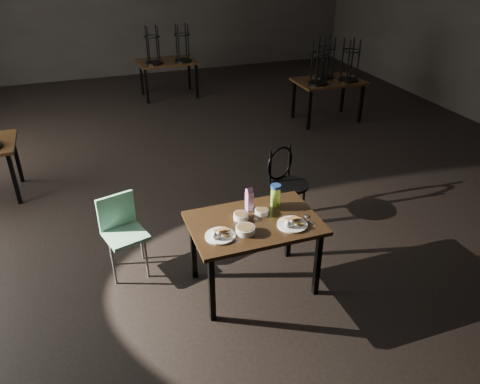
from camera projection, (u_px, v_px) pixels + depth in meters
name	position (u px, v px, depth m)	size (l,w,h in m)	color
room	(223.00, 5.00, 5.53)	(12.00, 12.04, 3.22)	black
main_table	(254.00, 228.00, 4.36)	(1.20, 0.80, 0.75)	black
plate_left	(220.00, 235.00, 4.09)	(0.27, 0.27, 0.09)	white
plate_right	(292.00, 223.00, 4.25)	(0.28, 0.28, 0.09)	white
bowl_near	(241.00, 216.00, 4.35)	(0.14, 0.14, 0.05)	white
bowl_far	(262.00, 212.00, 4.42)	(0.13, 0.13, 0.05)	white
bowl_big	(245.00, 230.00, 4.14)	(0.17, 0.17, 0.06)	white
juice_carton	(249.00, 200.00, 4.45)	(0.07, 0.07, 0.24)	#891974
water_bottle	(276.00, 195.00, 4.52)	(0.13, 0.13, 0.22)	#A8EB45
spoon	(307.00, 217.00, 4.38)	(0.05, 0.21, 0.01)	silver
bentwood_chair	(286.00, 179.00, 5.51)	(0.48, 0.48, 0.91)	black
school_chair	(122.00, 228.00, 4.68)	(0.47, 0.47, 0.82)	#73B394
bg_table_right	(329.00, 79.00, 8.34)	(1.20, 0.80, 1.48)	black
bg_table_far	(168.00, 61.00, 9.58)	(1.20, 0.80, 1.48)	black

